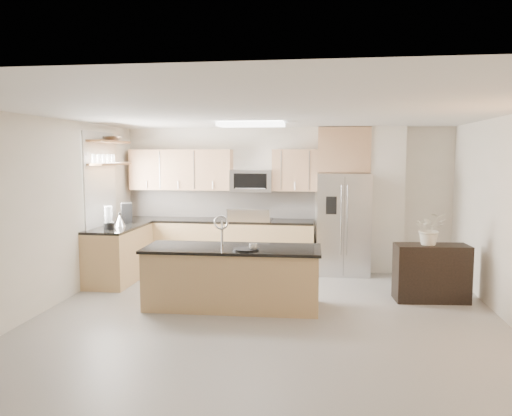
# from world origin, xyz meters

# --- Properties ---
(floor) EXTENTS (6.50, 6.50, 0.00)m
(floor) POSITION_xyz_m (0.00, 0.00, 0.00)
(floor) COLOR gray
(floor) RESTS_ON ground
(ceiling) EXTENTS (6.00, 6.50, 0.02)m
(ceiling) POSITION_xyz_m (0.00, 0.00, 2.60)
(ceiling) COLOR silver
(ceiling) RESTS_ON wall_back
(wall_back) EXTENTS (6.00, 0.02, 2.60)m
(wall_back) POSITION_xyz_m (0.00, 3.25, 1.30)
(wall_back) COLOR silver
(wall_back) RESTS_ON floor
(wall_front) EXTENTS (6.00, 0.02, 2.60)m
(wall_front) POSITION_xyz_m (0.00, -3.25, 1.30)
(wall_front) COLOR silver
(wall_front) RESTS_ON floor
(wall_left) EXTENTS (0.02, 6.50, 2.60)m
(wall_left) POSITION_xyz_m (-3.00, 0.00, 1.30)
(wall_left) COLOR silver
(wall_left) RESTS_ON floor
(back_counter) EXTENTS (3.55, 0.66, 1.44)m
(back_counter) POSITION_xyz_m (-1.23, 2.93, 0.47)
(back_counter) COLOR tan
(back_counter) RESTS_ON floor
(left_counter) EXTENTS (0.66, 1.50, 0.92)m
(left_counter) POSITION_xyz_m (-2.67, 1.85, 0.46)
(left_counter) COLOR tan
(left_counter) RESTS_ON floor
(range) EXTENTS (0.76, 0.64, 1.14)m
(range) POSITION_xyz_m (-0.60, 2.92, 0.47)
(range) COLOR black
(range) RESTS_ON floor
(upper_cabinets) EXTENTS (3.50, 0.33, 0.75)m
(upper_cabinets) POSITION_xyz_m (-1.30, 3.09, 1.83)
(upper_cabinets) COLOR tan
(upper_cabinets) RESTS_ON wall_back
(microwave) EXTENTS (0.76, 0.40, 0.40)m
(microwave) POSITION_xyz_m (-0.60, 3.04, 1.63)
(microwave) COLOR silver
(microwave) RESTS_ON upper_cabinets
(refrigerator) EXTENTS (0.92, 0.78, 1.78)m
(refrigerator) POSITION_xyz_m (1.06, 2.87, 0.89)
(refrigerator) COLOR silver
(refrigerator) RESTS_ON floor
(partition_column) EXTENTS (0.60, 0.30, 2.60)m
(partition_column) POSITION_xyz_m (1.82, 3.10, 1.30)
(partition_column) COLOR silver
(partition_column) RESTS_ON floor
(window) EXTENTS (0.04, 1.15, 1.65)m
(window) POSITION_xyz_m (-2.98, 1.85, 1.65)
(window) COLOR white
(window) RESTS_ON wall_left
(shelf_lower) EXTENTS (0.30, 1.20, 0.04)m
(shelf_lower) POSITION_xyz_m (-2.85, 1.95, 1.95)
(shelf_lower) COLOR brown
(shelf_lower) RESTS_ON wall_left
(shelf_upper) EXTENTS (0.30, 1.20, 0.04)m
(shelf_upper) POSITION_xyz_m (-2.85, 1.95, 2.32)
(shelf_upper) COLOR brown
(shelf_upper) RESTS_ON wall_left
(ceiling_fixture) EXTENTS (1.00, 0.50, 0.06)m
(ceiling_fixture) POSITION_xyz_m (-0.40, 1.60, 2.56)
(ceiling_fixture) COLOR white
(ceiling_fixture) RESTS_ON ceiling
(island) EXTENTS (2.44, 0.93, 1.26)m
(island) POSITION_xyz_m (-0.53, 0.64, 0.42)
(island) COLOR tan
(island) RESTS_ON floor
(credenza) EXTENTS (1.06, 0.51, 0.82)m
(credenza) POSITION_xyz_m (2.26, 1.31, 0.41)
(credenza) COLOR black
(credenza) RESTS_ON floor
(cup) EXTENTS (0.13, 0.13, 0.09)m
(cup) POSITION_xyz_m (-0.21, 0.47, 0.88)
(cup) COLOR silver
(cup) RESTS_ON island
(platter) EXTENTS (0.40, 0.40, 0.02)m
(platter) POSITION_xyz_m (-0.31, 0.48, 0.85)
(platter) COLOR black
(platter) RESTS_ON island
(blender) EXTENTS (0.16, 0.16, 0.37)m
(blender) POSITION_xyz_m (-2.67, 1.47, 1.08)
(blender) COLOR black
(blender) RESTS_ON left_counter
(kettle) EXTENTS (0.19, 0.19, 0.23)m
(kettle) POSITION_xyz_m (-2.62, 1.80, 1.02)
(kettle) COLOR silver
(kettle) RESTS_ON left_counter
(coffee_maker) EXTENTS (0.26, 0.28, 0.35)m
(coffee_maker) POSITION_xyz_m (-2.69, 2.26, 1.09)
(coffee_maker) COLOR black
(coffee_maker) RESTS_ON left_counter
(bowl) EXTENTS (0.46, 0.46, 0.10)m
(bowl) POSITION_xyz_m (-2.85, 2.09, 2.39)
(bowl) COLOR silver
(bowl) RESTS_ON shelf_upper
(flower_vase) EXTENTS (0.68, 0.60, 0.70)m
(flower_vase) POSITION_xyz_m (2.21, 1.28, 1.17)
(flower_vase) COLOR silver
(flower_vase) RESTS_ON credenza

